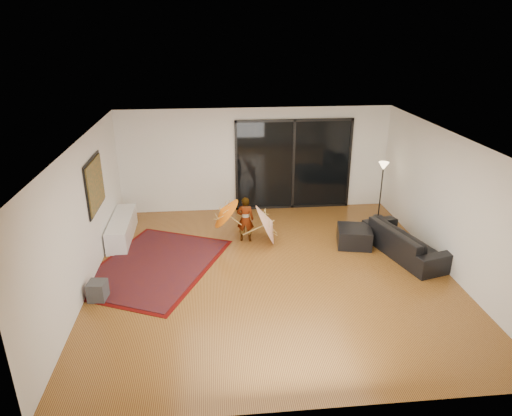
{
  "coord_description": "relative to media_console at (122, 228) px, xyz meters",
  "views": [
    {
      "loc": [
        -1.11,
        -7.89,
        4.62
      ],
      "look_at": [
        -0.25,
        0.79,
        1.1
      ],
      "focal_mm": 32.0,
      "sensor_mm": 36.0,
      "label": 1
    }
  ],
  "objects": [
    {
      "name": "sofa",
      "position": [
        6.2,
        -1.41,
        0.06
      ],
      "size": [
        1.36,
        2.28,
        0.62
      ],
      "primitive_type": "imported",
      "rotation": [
        0.0,
        0.0,
        1.83
      ],
      "color": "black",
      "rests_on": "floor"
    },
    {
      "name": "parasol_white",
      "position": [
        3.43,
        -0.55,
        0.25
      ],
      "size": [
        0.57,
        0.97,
        0.97
      ],
      "rotation": [
        0.0,
        1.14,
        0.0
      ],
      "color": "white",
      "rests_on": "floor"
    },
    {
      "name": "ceiling",
      "position": [
        3.25,
        -1.95,
        2.45
      ],
      "size": [
        7.0,
        7.0,
        0.0
      ],
      "primitive_type": "plane",
      "rotation": [
        3.14,
        0.0,
        0.0
      ],
      "color": "white",
      "rests_on": "wall_back"
    },
    {
      "name": "ottoman",
      "position": [
        5.24,
        -0.88,
        -0.04
      ],
      "size": [
        0.87,
        0.87,
        0.42
      ],
      "primitive_type": "cube",
      "rotation": [
        0.0,
        0.0,
        -0.21
      ],
      "color": "black",
      "rests_on": "floor"
    },
    {
      "name": "wall_front",
      "position": [
        3.25,
        -5.45,
        1.1
      ],
      "size": [
        7.0,
        0.0,
        7.0
      ],
      "primitive_type": "plane",
      "rotation": [
        -1.57,
        0.0,
        0.0
      ],
      "color": "silver",
      "rests_on": "floor"
    },
    {
      "name": "media_console",
      "position": [
        0.0,
        0.0,
        0.0
      ],
      "size": [
        0.48,
        1.81,
        0.5
      ],
      "primitive_type": "cube",
      "rotation": [
        0.0,
        0.0,
        0.02
      ],
      "color": "white",
      "rests_on": "floor"
    },
    {
      "name": "persian_rug",
      "position": [
        0.88,
        -1.42,
        -0.24
      ],
      "size": [
        3.29,
        3.75,
        0.02
      ],
      "rotation": [
        0.0,
        0.0,
        -0.41
      ],
      "color": "#4E0806",
      "rests_on": "floor"
    },
    {
      "name": "speaker",
      "position": [
        0.0,
        -2.56,
        -0.07
      ],
      "size": [
        0.35,
        0.35,
        0.36
      ],
      "primitive_type": "cube",
      "rotation": [
        0.0,
        0.0,
        -0.13
      ],
      "color": "#424244",
      "rests_on": "floor"
    },
    {
      "name": "sliding_door",
      "position": [
        4.25,
        1.52,
        0.95
      ],
      "size": [
        3.06,
        0.07,
        2.4
      ],
      "color": "black",
      "rests_on": "wall_back"
    },
    {
      "name": "floor_lamp",
      "position": [
        6.35,
        0.63,
        0.91
      ],
      "size": [
        0.25,
        0.25,
        1.47
      ],
      "color": "black",
      "rests_on": "floor"
    },
    {
      "name": "child",
      "position": [
        2.83,
        -0.4,
        0.28
      ],
      "size": [
        0.42,
        0.31,
        1.06
      ],
      "primitive_type": "imported",
      "rotation": [
        0.0,
        0.0,
        2.98
      ],
      "color": "#999999",
      "rests_on": "floor"
    },
    {
      "name": "wall_right",
      "position": [
        6.75,
        -1.95,
        1.1
      ],
      "size": [
        0.0,
        7.0,
        7.0
      ],
      "primitive_type": "plane",
      "rotation": [
        1.57,
        0.0,
        -1.57
      ],
      "color": "silver",
      "rests_on": "floor"
    },
    {
      "name": "wall_back",
      "position": [
        3.25,
        1.55,
        1.1
      ],
      "size": [
        7.0,
        0.0,
        7.0
      ],
      "primitive_type": "plane",
      "rotation": [
        1.57,
        0.0,
        0.0
      ],
      "color": "silver",
      "rests_on": "floor"
    },
    {
      "name": "floor",
      "position": [
        3.25,
        -1.95,
        -0.25
      ],
      "size": [
        7.0,
        7.0,
        0.0
      ],
      "primitive_type": "plane",
      "color": "#986529",
      "rests_on": "ground"
    },
    {
      "name": "parasol_orange",
      "position": [
        2.28,
        -0.45,
        0.48
      ],
      "size": [
        0.65,
        0.79,
        0.86
      ],
      "rotation": [
        0.0,
        -0.84,
        0.0
      ],
      "color": "orange",
      "rests_on": "child"
    },
    {
      "name": "painting",
      "position": [
        -0.21,
        -0.95,
        1.4
      ],
      "size": [
        0.04,
        1.28,
        1.08
      ],
      "color": "black",
      "rests_on": "wall_left"
    },
    {
      "name": "wall_left",
      "position": [
        -0.25,
        -1.95,
        1.1
      ],
      "size": [
        0.0,
        7.0,
        7.0
      ],
      "primitive_type": "plane",
      "rotation": [
        1.57,
        0.0,
        1.57
      ],
      "color": "silver",
      "rests_on": "floor"
    }
  ]
}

